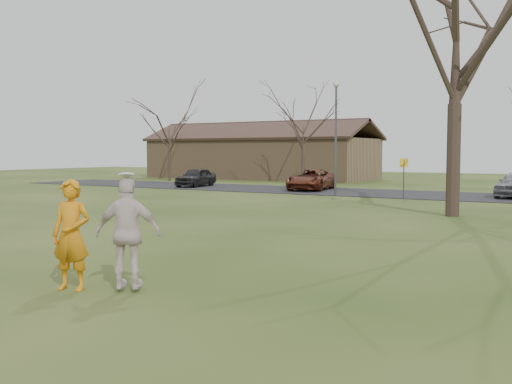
% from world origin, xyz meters
% --- Properties ---
extents(ground, '(120.00, 120.00, 0.00)m').
position_xyz_m(ground, '(0.00, 0.00, 0.00)').
color(ground, '#1E380F').
rests_on(ground, ground).
extents(parking_strip, '(62.00, 6.50, 0.04)m').
position_xyz_m(parking_strip, '(0.00, 25.00, 0.02)').
color(parking_strip, black).
rests_on(parking_strip, ground).
extents(player_defender, '(0.82, 0.66, 1.95)m').
position_xyz_m(player_defender, '(-1.06, -0.53, 0.98)').
color(player_defender, orange).
rests_on(player_defender, ground).
extents(car_0, '(2.01, 3.93, 1.28)m').
position_xyz_m(car_0, '(-17.16, 24.50, 0.68)').
color(car_0, black).
rests_on(car_0, parking_strip).
extents(car_2, '(2.80, 4.91, 1.29)m').
position_xyz_m(car_2, '(-8.87, 25.37, 0.69)').
color(car_2, '#5D2515').
rests_on(car_2, parking_strip).
extents(catching_play, '(1.22, 0.94, 2.03)m').
position_xyz_m(catching_play, '(-0.09, -0.13, 1.04)').
color(catching_play, silver).
rests_on(catching_play, ground).
extents(building, '(20.60, 8.50, 5.14)m').
position_xyz_m(building, '(-20.00, 38.00, 1.93)').
color(building, '#8C6D4C').
rests_on(building, ground).
extents(lamp_post, '(0.34, 0.34, 6.27)m').
position_xyz_m(lamp_post, '(-6.00, 22.50, 3.97)').
color(lamp_post, '#47474C').
rests_on(lamp_post, ground).
extents(sign_yellow, '(0.35, 0.35, 2.08)m').
position_xyz_m(sign_yellow, '(-2.00, 22.00, 1.45)').
color(sign_yellow, '#47474C').
rests_on(sign_yellow, ground).
extents(big_tree, '(9.00, 9.00, 14.00)m').
position_xyz_m(big_tree, '(2.00, 15.00, 7.00)').
color(big_tree, '#352821').
rests_on(big_tree, ground).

